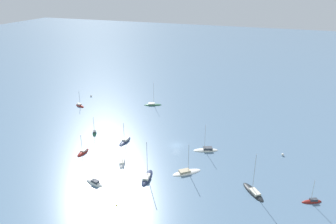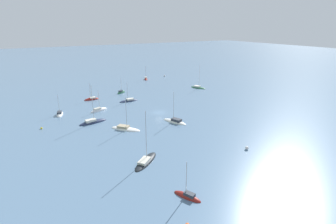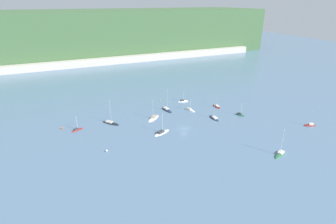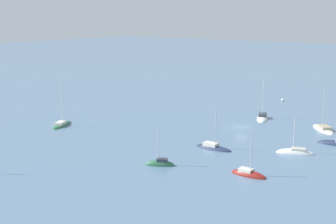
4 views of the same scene
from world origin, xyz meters
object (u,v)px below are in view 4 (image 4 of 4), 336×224
Objects in this scene: sailboat_7 at (295,153)px; sailboat_2 at (160,165)px; sailboat_5 at (323,129)px; mooring_buoy_3 at (283,100)px; sailboat_10 at (62,125)px; sailboat_0 at (213,148)px; sailboat_1 at (248,175)px; sailboat_3 at (262,118)px.

sailboat_2 is at bearing 31.17° from sailboat_7.
mooring_buoy_3 is at bearing -2.98° from sailboat_5.
sailboat_7 is at bearing -100.60° from sailboat_10.
sailboat_0 is 28.16m from sailboat_5.
sailboat_7 reaches higher than sailboat_1.
sailboat_3 is at bearing 97.46° from sailboat_0.
mooring_buoy_3 is (-65.00, -6.76, 0.30)m from sailboat_2.
sailboat_10 reaches higher than sailboat_3.
sailboat_3 is at bearing -67.33° from sailboat_10.
sailboat_2 is 34.94m from sailboat_10.
sailboat_0 is 0.69× the size of sailboat_10.
sailboat_1 is 14.25m from sailboat_2.
sailboat_10 is (10.25, -48.85, 0.04)m from sailboat_7.
sailboat_10 is at bearing 174.35° from sailboat_1.
sailboat_5 is 1.27× the size of sailboat_7.
sailboat_0 is 1.06× the size of sailboat_1.
sailboat_1 is 9.13× the size of mooring_buoy_3.
mooring_buoy_3 is (-25.88, -20.04, 0.29)m from sailboat_5.
sailboat_0 reaches higher than sailboat_7.
sailboat_3 is at bearing -118.08° from sailboat_2.
mooring_buoy_3 is at bearing 99.79° from sailboat_0.
sailboat_5 reaches higher than sailboat_3.
sailboat_0 is at bearing -128.47° from sailboat_2.
sailboat_0 reaches higher than sailboat_2.
sailboat_0 is at bearing 3.11° from sailboat_7.
sailboat_2 is at bearing 120.52° from sailboat_5.
sailboat_2 is 41.32m from sailboat_5.
sailboat_10 reaches higher than sailboat_2.
sailboat_1 is at bearing 63.82° from sailboat_7.
mooring_buoy_3 is (-51.64, -8.68, 0.30)m from sailboat_0.
sailboat_0 is 0.80× the size of sailboat_3.
sailboat_10 reaches higher than sailboat_5.
sailboat_1 is 0.96× the size of sailboat_7.
sailboat_1 reaches higher than sailboat_2.
sailboat_5 is at bearing -139.07° from sailboat_2.
sailboat_1 is 15.01m from sailboat_7.
sailboat_3 is 24.34m from mooring_buoy_3.
sailboat_2 is 9.11× the size of mooring_buoy_3.
sailboat_1 is at bearing -118.10° from sailboat_10.
sailboat_0 is 14.85m from sailboat_1.
sailboat_2 is 24.36m from sailboat_7.
sailboat_2 is at bearing -19.69° from sailboat_3.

